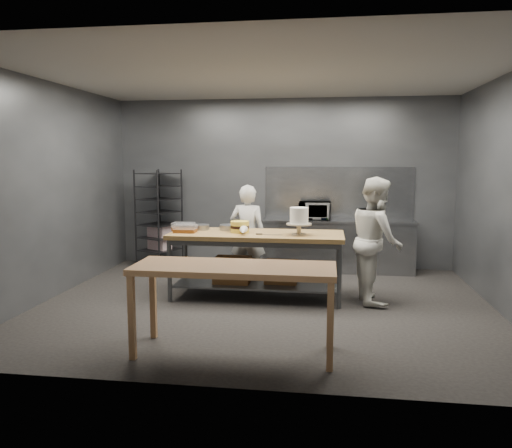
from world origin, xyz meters
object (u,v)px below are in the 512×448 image
Objects in this scene: chef_behind at (248,235)px; chef_right at (376,240)px; microwave at (315,211)px; work_table at (255,257)px; frosted_cake_stand at (299,218)px; speed_rack at (159,219)px; layer_cake at (240,227)px; near_counter at (234,274)px.

chef_behind is 1.99m from chef_right.
microwave is (0.99, 1.15, 0.27)m from chef_behind.
work_table is at bearing 82.86° from chef_right.
chef_behind reaches higher than frosted_cake_stand.
microwave is (2.78, 0.08, 0.19)m from speed_rack.
microwave is at bearing 17.58° from chef_right.
speed_rack is 2.53m from layer_cake.
layer_cake is at bearing 97.60° from chef_behind.
near_counter is 7.78× the size of layer_cake.
layer_cake is at bearing 172.08° from frosted_cake_stand.
frosted_cake_stand reaches higher than near_counter.
speed_rack is at bearing -23.65° from chef_behind.
work_table is 1.55× the size of chef_behind.
work_table is 1.20× the size of near_counter.
near_counter is 2.07m from layer_cake.
near_counter is 3.97m from microwave.
near_counter is at bearing -81.70° from layer_cake.
microwave reaches higher than layer_cake.
work_table is 2.69m from speed_rack.
speed_rack is 6.81× the size of layer_cake.
chef_behind is at bearing 90.33° from layer_cake.
frosted_cake_stand reaches higher than work_table.
frosted_cake_stand is (2.62, -1.90, 0.30)m from speed_rack.
microwave is at bearing 1.65° from speed_rack.
chef_behind is at bearing -130.82° from microwave.
chef_right is (1.57, 2.08, 0.04)m from near_counter.
chef_behind is 1.54m from microwave.
chef_behind is (-0.22, 0.70, 0.20)m from work_table.
frosted_cake_stand is at bearing 74.60° from near_counter.
frosted_cake_stand is at bearing -11.49° from work_table.
layer_cake is at bearing 83.04° from chef_right.
near_counter is 1.14× the size of speed_rack.
layer_cake is at bearing 98.30° from near_counter.
frosted_cake_stand is 0.85m from layer_cake.
frosted_cake_stand is (0.83, -0.83, 0.38)m from chef_behind.
speed_rack is at bearing 138.56° from work_table.
speed_rack is at bearing 135.18° from layer_cake.
frosted_cake_stand is at bearing 142.54° from chef_behind.
layer_cake is at bearing -118.01° from microwave.
near_counter is at bearing -61.34° from speed_rack.
speed_rack reaches higher than microwave.
layer_cake is (0.00, -0.71, 0.22)m from chef_behind.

